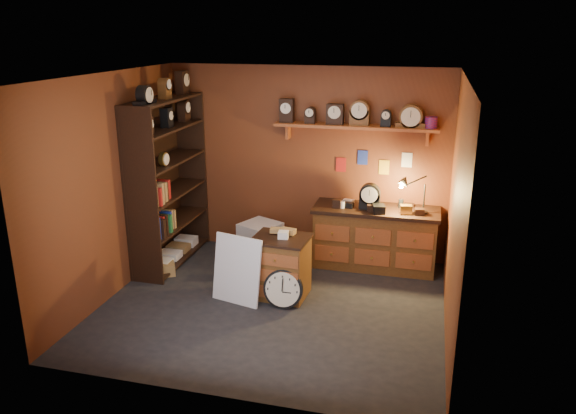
% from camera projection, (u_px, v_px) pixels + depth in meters
% --- Properties ---
extents(floor, '(4.00, 4.00, 0.00)m').
position_uv_depth(floor, '(273.00, 305.00, 6.75)').
color(floor, black).
rests_on(floor, ground).
extents(room_shell, '(4.02, 3.62, 2.71)m').
position_uv_depth(room_shell, '(278.00, 164.00, 6.31)').
color(room_shell, brown).
rests_on(room_shell, ground).
extents(shelving_unit, '(0.47, 1.60, 2.58)m').
position_uv_depth(shelving_unit, '(166.00, 175.00, 7.69)').
color(shelving_unit, black).
rests_on(shelving_unit, ground).
extents(workbench, '(1.70, 0.66, 1.36)m').
position_uv_depth(workbench, '(375.00, 234.00, 7.71)').
color(workbench, brown).
rests_on(workbench, ground).
extents(low_cabinet, '(0.71, 0.61, 0.86)m').
position_uv_depth(low_cabinet, '(281.00, 264.00, 6.88)').
color(low_cabinet, brown).
rests_on(low_cabinet, ground).
extents(big_round_clock, '(0.48, 0.16, 0.48)m').
position_uv_depth(big_round_clock, '(283.00, 289.00, 6.64)').
color(big_round_clock, black).
rests_on(big_round_clock, ground).
extents(white_panel, '(0.66, 0.32, 0.84)m').
position_uv_depth(white_panel, '(238.00, 301.00, 6.86)').
color(white_panel, silver).
rests_on(white_panel, ground).
extents(mini_fridge, '(0.65, 0.68, 0.51)m').
position_uv_depth(mini_fridge, '(260.00, 240.00, 8.09)').
color(mini_fridge, silver).
rests_on(mini_fridge, ground).
extents(floor_box_a, '(0.34, 0.32, 0.16)m').
position_uv_depth(floor_box_a, '(165.00, 269.00, 7.56)').
color(floor_box_a, '#9C7744').
rests_on(floor_box_a, ground).
extents(floor_box_b, '(0.24, 0.27, 0.12)m').
position_uv_depth(floor_box_b, '(256.00, 284.00, 7.15)').
color(floor_box_b, white).
rests_on(floor_box_b, ground).
extents(floor_box_c, '(0.29, 0.26, 0.19)m').
position_uv_depth(floor_box_c, '(229.00, 271.00, 7.47)').
color(floor_box_c, '#9C7744').
rests_on(floor_box_c, ground).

